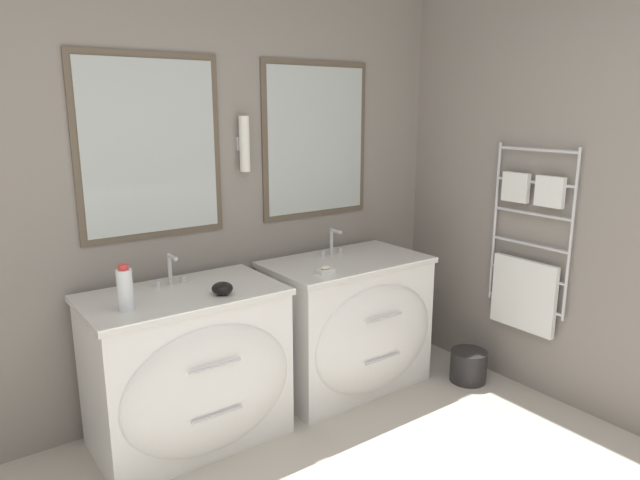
% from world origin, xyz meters
% --- Properties ---
extents(wall_back, '(5.44, 0.14, 2.60)m').
position_xyz_m(wall_back, '(0.02, 2.23, 1.31)').
color(wall_back, gray).
rests_on(wall_back, ground_plane).
extents(wall_right, '(0.13, 4.30, 2.60)m').
position_xyz_m(wall_right, '(1.95, 0.99, 1.29)').
color(wall_right, gray).
rests_on(wall_right, ground_plane).
extents(vanity_left, '(1.01, 0.67, 0.84)m').
position_xyz_m(vanity_left, '(-0.09, 1.83, 0.42)').
color(vanity_left, white).
rests_on(vanity_left, ground_plane).
extents(vanity_right, '(1.01, 0.67, 0.84)m').
position_xyz_m(vanity_right, '(1.00, 1.83, 0.42)').
color(vanity_right, white).
rests_on(vanity_right, ground_plane).
extents(faucet_left, '(0.17, 0.11, 0.17)m').
position_xyz_m(faucet_left, '(-0.09, 2.01, 0.92)').
color(faucet_left, silver).
rests_on(faucet_left, vanity_left).
extents(faucet_right, '(0.17, 0.11, 0.17)m').
position_xyz_m(faucet_right, '(1.00, 2.01, 0.92)').
color(faucet_right, silver).
rests_on(faucet_right, vanity_right).
extents(toiletry_bottle, '(0.07, 0.07, 0.22)m').
position_xyz_m(toiletry_bottle, '(-0.41, 1.77, 0.94)').
color(toiletry_bottle, silver).
rests_on(toiletry_bottle, vanity_left).
extents(amenity_bowl, '(0.11, 0.11, 0.07)m').
position_xyz_m(amenity_bowl, '(0.06, 1.71, 0.87)').
color(amenity_bowl, black).
rests_on(amenity_bowl, vanity_left).
extents(soap_dish, '(0.10, 0.07, 0.04)m').
position_xyz_m(soap_dish, '(0.71, 1.71, 0.85)').
color(soap_dish, white).
rests_on(soap_dish, vanity_right).
extents(waste_bin, '(0.24, 0.24, 0.21)m').
position_xyz_m(waste_bin, '(1.67, 1.41, 0.11)').
color(waste_bin, '#282626').
rests_on(waste_bin, ground_plane).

